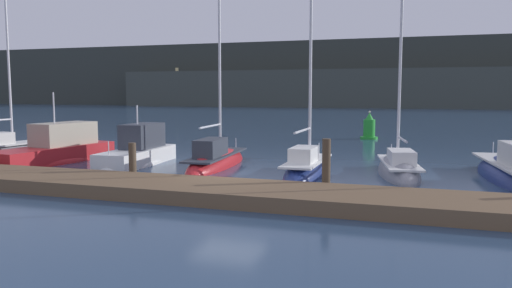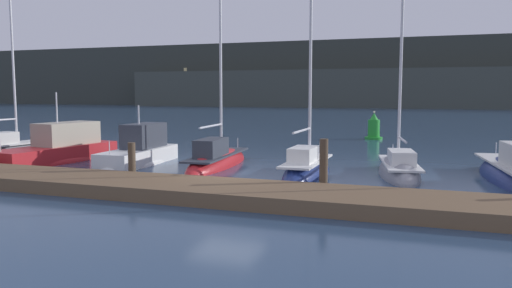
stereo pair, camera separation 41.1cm
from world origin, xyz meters
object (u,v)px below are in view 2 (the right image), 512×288
Objects in this scene: sailboat_berth_6 at (307,172)px; sailboat_berth_5 at (217,163)px; channel_buoy at (374,129)px; sailboat_berth_2 at (10,152)px; motorboat_berth_3 at (58,155)px; sailboat_berth_7 at (399,173)px; motorboat_berth_4 at (140,157)px.

sailboat_berth_5 is at bearing 165.03° from sailboat_berth_6.
channel_buoy is (5.42, 15.75, 0.63)m from sailboat_berth_5.
motorboat_berth_3 is at bearing -15.25° from sailboat_berth_2.
motorboat_berth_3 is 0.78× the size of sailboat_berth_5.
sailboat_berth_5 is at bearing -179.77° from sailboat_berth_7.
sailboat_berth_6 reaches higher than motorboat_berth_4.
sailboat_berth_6 is at bearing -3.99° from sailboat_berth_2.
sailboat_berth_5 reaches higher than sailboat_berth_6.
motorboat_berth_4 is 3.77m from sailboat_berth_5.
motorboat_berth_4 is at bearing -176.84° from sailboat_berth_7.
sailboat_berth_7 is (11.79, 0.65, -0.26)m from motorboat_berth_4.
sailboat_berth_2 is 23.64m from channel_buoy.
motorboat_berth_3 is at bearing -172.35° from motorboat_berth_4.
motorboat_berth_4 is 2.79× the size of channel_buoy.
sailboat_berth_6 is at bearing -14.97° from sailboat_berth_5.
sailboat_berth_5 is (12.16, 0.04, -0.01)m from sailboat_berth_2.
sailboat_berth_7 is 4.20× the size of channel_buoy.
sailboat_berth_5 is 4.62× the size of channel_buoy.
motorboat_berth_3 is 0.85× the size of sailboat_berth_7.
sailboat_berth_6 is 1.02× the size of sailboat_berth_7.
sailboat_berth_5 is at bearing 9.46° from motorboat_berth_4.
sailboat_berth_7 is 15.95m from channel_buoy.
motorboat_berth_4 is (8.44, -0.58, 0.20)m from sailboat_berth_2.
sailboat_berth_5 reaches higher than motorboat_berth_4.
motorboat_berth_3 reaches higher than motorboat_berth_4.
sailboat_berth_6 reaches higher than channel_buoy.
motorboat_berth_3 is 12.46m from sailboat_berth_6.
motorboat_berth_3 is 3.58× the size of channel_buoy.
sailboat_berth_2 is 1.60× the size of motorboat_berth_4.
motorboat_berth_3 is 0.84× the size of sailboat_berth_6.
sailboat_berth_2 is 20.24m from sailboat_berth_7.
sailboat_berth_2 is at bearing -179.80° from sailboat_berth_5.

